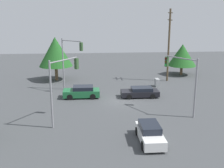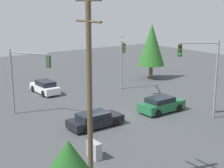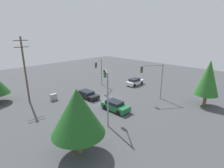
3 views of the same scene
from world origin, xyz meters
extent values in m
plane|color=#424447|center=(0.00, 0.00, 0.00)|extent=(80.00, 80.00, 0.00)
cube|color=silver|center=(10.85, 0.97, 0.57)|extent=(4.36, 1.71, 0.74)
cube|color=black|center=(10.63, 0.97, 1.21)|extent=(2.40, 1.51, 0.54)
cylinder|color=black|center=(12.20, 1.78, 0.36)|extent=(0.71, 0.22, 0.71)
cylinder|color=black|center=(12.20, 0.16, 0.36)|extent=(0.71, 0.22, 0.71)
cylinder|color=black|center=(9.50, 1.78, 0.36)|extent=(0.71, 0.22, 0.71)
cylinder|color=black|center=(9.50, 0.16, 0.36)|extent=(0.71, 0.22, 0.71)
cube|color=#1E6638|center=(-1.77, -4.83, 0.58)|extent=(1.93, 4.40, 0.79)
cube|color=black|center=(-1.77, -4.61, 1.21)|extent=(1.70, 2.42, 0.46)
cylinder|color=black|center=(-0.86, -6.19, 0.34)|extent=(0.22, 0.69, 0.69)
cylinder|color=black|center=(-2.69, -6.19, 0.34)|extent=(0.22, 0.69, 0.69)
cylinder|color=black|center=(-0.86, -3.46, 0.34)|extent=(0.22, 0.69, 0.69)
cylinder|color=black|center=(-2.69, -3.46, 0.34)|extent=(0.22, 0.69, 0.69)
cube|color=black|center=(-1.41, 2.34, 0.50)|extent=(1.86, 4.60, 0.65)
cube|color=black|center=(-1.41, 2.57, 1.03)|extent=(1.64, 2.53, 0.42)
cylinder|color=black|center=(-0.52, 0.91, 0.31)|extent=(0.22, 0.62, 0.62)
cylinder|color=black|center=(-2.29, 0.91, 0.31)|extent=(0.22, 0.62, 0.62)
cylinder|color=black|center=(-0.52, 3.77, 0.31)|extent=(0.22, 0.62, 0.62)
cylinder|color=black|center=(-2.29, 3.77, 0.31)|extent=(0.22, 0.62, 0.62)
cylinder|color=gray|center=(-5.80, -7.26, 3.44)|extent=(0.18, 0.18, 6.88)
cylinder|color=gray|center=(-4.78, -6.01, 6.63)|extent=(2.12, 2.58, 0.12)
cube|color=#2D4C28|center=(-3.76, -4.76, 6.00)|extent=(0.43, 0.44, 1.05)
sphere|color=#360503|center=(-3.90, -4.65, 6.34)|extent=(0.22, 0.22, 0.22)
sphere|color=#392605|center=(-3.90, -4.65, 6.00)|extent=(0.22, 0.22, 0.22)
sphere|color=green|center=(-3.90, -4.65, 5.67)|extent=(0.22, 0.22, 0.22)
cylinder|color=gray|center=(7.33, -7.20, 3.10)|extent=(0.18, 0.18, 6.19)
cylinder|color=gray|center=(5.81, -6.12, 5.94)|extent=(3.11, 2.27, 0.12)
cube|color=#2D4C28|center=(4.29, -5.03, 5.32)|extent=(0.44, 0.43, 1.05)
sphere|color=#360503|center=(4.19, -5.17, 5.65)|extent=(0.22, 0.22, 0.22)
sphere|color=#392605|center=(4.19, -5.17, 5.32)|extent=(0.22, 0.22, 0.22)
sphere|color=green|center=(4.19, -5.17, 4.98)|extent=(0.22, 0.22, 0.22)
cylinder|color=gray|center=(5.86, 6.46, 2.97)|extent=(0.18, 0.18, 5.95)
cylinder|color=gray|center=(4.19, 5.44, 5.70)|extent=(3.41, 2.14, 0.12)
cube|color=#2D4C28|center=(2.52, 4.42, 5.07)|extent=(0.44, 0.42, 1.05)
sphere|color=#360503|center=(2.61, 4.28, 5.41)|extent=(0.22, 0.22, 0.22)
sphere|color=#392605|center=(2.61, 4.28, 5.07)|extent=(0.22, 0.22, 0.22)
sphere|color=green|center=(2.61, 4.28, 4.74)|extent=(0.22, 0.22, 0.22)
cylinder|color=brown|center=(-9.37, 7.98, 5.33)|extent=(0.28, 0.28, 10.66)
cylinder|color=brown|center=(-9.37, 7.98, 10.06)|extent=(2.20, 0.12, 0.12)
cylinder|color=brown|center=(-9.37, 7.98, 9.06)|extent=(2.20, 0.12, 0.12)
cube|color=#9EA0A3|center=(-6.19, 5.64, 0.56)|extent=(1.13, 0.51, 1.11)
cylinder|color=brown|center=(9.41, -13.81, 0.92)|extent=(0.50, 0.50, 1.84)
cone|color=#286623|center=(9.41, -13.81, 4.57)|extent=(3.49, 3.49, 5.47)
camera|label=1|loc=(31.37, -3.78, 10.22)|focal=45.00mm
camera|label=2|loc=(-23.59, 17.08, 9.95)|focal=55.00mm
camera|label=3|loc=(-19.43, -21.11, 11.34)|focal=28.00mm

